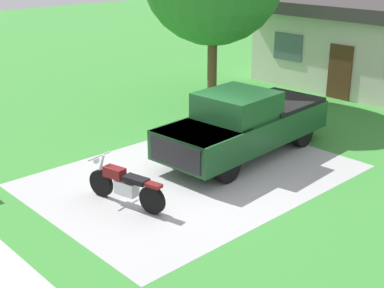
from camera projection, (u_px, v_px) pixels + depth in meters
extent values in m
plane|color=#3A8835|center=(194.00, 175.00, 13.79)|extent=(80.00, 80.00, 0.00)
cube|color=#A8A8A8|center=(194.00, 175.00, 13.79)|extent=(5.81, 7.99, 0.01)
cylinder|color=black|center=(101.00, 183.00, 12.54)|extent=(0.67, 0.26, 0.66)
cylinder|color=black|center=(152.00, 200.00, 11.71)|extent=(0.67, 0.26, 0.66)
cube|color=silver|center=(127.00, 188.00, 12.08)|extent=(0.60, 0.37, 0.32)
cube|color=maroon|center=(114.00, 172.00, 12.16)|extent=(0.56, 0.36, 0.24)
cube|color=black|center=(136.00, 180.00, 11.82)|extent=(0.65, 0.40, 0.12)
cube|color=maroon|center=(152.00, 185.00, 11.58)|extent=(0.51, 0.30, 0.08)
cylinder|color=silver|center=(100.00, 169.00, 12.41)|extent=(0.34, 0.13, 0.77)
cylinder|color=silver|center=(99.00, 156.00, 12.30)|extent=(0.19, 0.69, 0.04)
sphere|color=silver|center=(96.00, 160.00, 12.41)|extent=(0.16, 0.16, 0.16)
cylinder|color=black|center=(227.00, 166.00, 13.29)|extent=(0.36, 0.86, 0.84)
cylinder|color=black|center=(180.00, 150.00, 14.33)|extent=(0.36, 0.86, 0.84)
cylinder|color=black|center=(302.00, 132.00, 15.69)|extent=(0.36, 0.86, 0.84)
cylinder|color=black|center=(257.00, 121.00, 16.73)|extent=(0.36, 0.86, 0.84)
cube|color=#194723|center=(245.00, 128.00, 14.91)|extent=(2.38, 5.73, 0.80)
cube|color=#194723|center=(201.00, 134.00, 13.54)|extent=(2.03, 2.03, 0.20)
cube|color=#194723|center=(237.00, 105.00, 14.38)|extent=(1.93, 2.02, 0.70)
cube|color=#3F4C56|center=(218.00, 115.00, 13.86)|extent=(1.71, 0.28, 0.60)
cube|color=black|center=(277.00, 108.00, 15.89)|extent=(2.06, 2.53, 0.50)
cube|color=black|center=(176.00, 154.00, 13.01)|extent=(1.70, 0.22, 0.64)
cylinder|color=brown|center=(212.00, 63.00, 19.87)|extent=(0.36, 0.36, 2.95)
cube|color=beige|center=(375.00, 52.00, 21.83)|extent=(9.00, 5.00, 3.00)
cube|color=#383333|center=(380.00, 9.00, 21.22)|extent=(9.60, 5.60, 0.50)
cube|color=#4C2D19|center=(340.00, 72.00, 20.37)|extent=(1.00, 0.08, 2.10)
cube|color=#4C5966|center=(288.00, 47.00, 21.87)|extent=(1.40, 0.06, 1.10)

